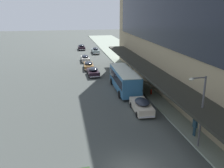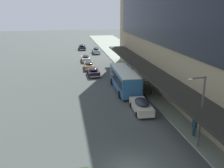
{
  "view_description": "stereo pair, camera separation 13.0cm",
  "coord_description": "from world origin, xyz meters",
  "px_view_note": "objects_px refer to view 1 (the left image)",
  "views": [
    {
      "loc": [
        -4.56,
        -15.02,
        11.52
      ],
      "look_at": [
        1.45,
        15.5,
        1.91
      ],
      "focal_mm": 40.0,
      "sensor_mm": 36.0,
      "label": 1
    },
    {
      "loc": [
        -4.43,
        -15.04,
        11.52
      ],
      "look_at": [
        1.45,
        15.5,
        1.91
      ],
      "focal_mm": 40.0,
      "sensor_mm": 36.0,
      "label": 2
    }
  ],
  "objects_px": {
    "sedan_far_back": "(82,47)",
    "sedan_lead_mid": "(95,50)",
    "sedan_second_near": "(93,72)",
    "sedan_trailing_near": "(142,105)",
    "street_lamp": "(200,107)",
    "sedan_lead_near": "(89,65)",
    "sedan_trailing_mid": "(85,58)",
    "pedestrian_at_kerb": "(195,126)",
    "transit_bus_kerbside_front": "(124,79)",
    "fire_hydrant": "(151,92)"
  },
  "relations": [
    {
      "from": "sedan_trailing_mid",
      "to": "sedan_lead_near",
      "type": "xyz_separation_m",
      "value": [
        -0.01,
        -7.17,
        -0.0
      ]
    },
    {
      "from": "sedan_second_near",
      "to": "street_lamp",
      "type": "xyz_separation_m",
      "value": [
        5.74,
        -25.03,
        3.04
      ]
    },
    {
      "from": "sedan_second_near",
      "to": "sedan_far_back",
      "type": "distance_m",
      "value": 28.6
    },
    {
      "from": "sedan_trailing_mid",
      "to": "fire_hydrant",
      "type": "height_order",
      "value": "sedan_trailing_mid"
    },
    {
      "from": "sedan_second_near",
      "to": "sedan_trailing_near",
      "type": "bearing_deg",
      "value": -78.24
    },
    {
      "from": "sedan_trailing_mid",
      "to": "street_lamp",
      "type": "distance_m",
      "value": 38.1
    },
    {
      "from": "transit_bus_kerbside_front",
      "to": "sedan_second_near",
      "type": "height_order",
      "value": "transit_bus_kerbside_front"
    },
    {
      "from": "sedan_lead_near",
      "to": "sedan_lead_mid",
      "type": "relative_size",
      "value": 1.01
    },
    {
      "from": "sedan_lead_mid",
      "to": "pedestrian_at_kerb",
      "type": "height_order",
      "value": "pedestrian_at_kerb"
    },
    {
      "from": "sedan_trailing_mid",
      "to": "fire_hydrant",
      "type": "xyz_separation_m",
      "value": [
        6.76,
        -24.07,
        -0.24
      ]
    },
    {
      "from": "sedan_lead_mid",
      "to": "sedan_second_near",
      "type": "bearing_deg",
      "value": -98.55
    },
    {
      "from": "sedan_trailing_mid",
      "to": "fire_hydrant",
      "type": "bearing_deg",
      "value": -74.31
    },
    {
      "from": "sedan_second_near",
      "to": "sedan_far_back",
      "type": "bearing_deg",
      "value": 89.56
    },
    {
      "from": "sedan_trailing_near",
      "to": "fire_hydrant",
      "type": "distance_m",
      "value": 6.02
    },
    {
      "from": "sedan_second_near",
      "to": "street_lamp",
      "type": "relative_size",
      "value": 0.7
    },
    {
      "from": "pedestrian_at_kerb",
      "to": "sedan_second_near",
      "type": "bearing_deg",
      "value": 105.56
    },
    {
      "from": "sedan_second_near",
      "to": "sedan_trailing_near",
      "type": "relative_size",
      "value": 0.9
    },
    {
      "from": "sedan_second_near",
      "to": "fire_hydrant",
      "type": "relative_size",
      "value": 6.23
    },
    {
      "from": "sedan_far_back",
      "to": "sedan_lead_mid",
      "type": "xyz_separation_m",
      "value": [
        3.09,
        -6.6,
        0.04
      ]
    },
    {
      "from": "sedan_trailing_near",
      "to": "sedan_lead_near",
      "type": "height_order",
      "value": "sedan_trailing_near"
    },
    {
      "from": "sedan_second_near",
      "to": "sedan_trailing_mid",
      "type": "height_order",
      "value": "sedan_second_near"
    },
    {
      "from": "sedan_far_back",
      "to": "sedan_trailing_mid",
      "type": "height_order",
      "value": "sedan_far_back"
    },
    {
      "from": "sedan_lead_near",
      "to": "fire_hydrant",
      "type": "height_order",
      "value": "sedan_lead_near"
    },
    {
      "from": "sedan_far_back",
      "to": "fire_hydrant",
      "type": "bearing_deg",
      "value": -81.08
    },
    {
      "from": "sedan_far_back",
      "to": "sedan_lead_near",
      "type": "relative_size",
      "value": 0.9
    },
    {
      "from": "sedan_second_near",
      "to": "fire_hydrant",
      "type": "bearing_deg",
      "value": -60.62
    },
    {
      "from": "sedan_far_back",
      "to": "street_lamp",
      "type": "bearing_deg",
      "value": -84.12
    },
    {
      "from": "transit_bus_kerbside_front",
      "to": "sedan_trailing_mid",
      "type": "xyz_separation_m",
      "value": [
        -3.63,
        21.41,
        -1.04
      ]
    },
    {
      "from": "sedan_lead_mid",
      "to": "street_lamp",
      "type": "distance_m",
      "value": 47.19
    },
    {
      "from": "fire_hydrant",
      "to": "sedan_lead_near",
      "type": "bearing_deg",
      "value": 111.84
    },
    {
      "from": "street_lamp",
      "to": "sedan_lead_mid",
      "type": "bearing_deg",
      "value": 92.96
    },
    {
      "from": "transit_bus_kerbside_front",
      "to": "pedestrian_at_kerb",
      "type": "height_order",
      "value": "transit_bus_kerbside_front"
    },
    {
      "from": "sedan_trailing_near",
      "to": "fire_hydrant",
      "type": "relative_size",
      "value": 6.89
    },
    {
      "from": "sedan_far_back",
      "to": "sedan_lead_near",
      "type": "bearing_deg",
      "value": -91.14
    },
    {
      "from": "sedan_second_near",
      "to": "street_lamp",
      "type": "bearing_deg",
      "value": -77.08
    },
    {
      "from": "sedan_far_back",
      "to": "sedan_lead_mid",
      "type": "bearing_deg",
      "value": -64.94
    },
    {
      "from": "sedan_far_back",
      "to": "sedan_lead_mid",
      "type": "height_order",
      "value": "sedan_lead_mid"
    },
    {
      "from": "street_lamp",
      "to": "sedan_lead_near",
      "type": "bearing_deg",
      "value": 101.16
    },
    {
      "from": "transit_bus_kerbside_front",
      "to": "sedan_far_back",
      "type": "bearing_deg",
      "value": 94.84
    },
    {
      "from": "fire_hydrant",
      "to": "street_lamp",
      "type": "bearing_deg",
      "value": -93.34
    },
    {
      "from": "transit_bus_kerbside_front",
      "to": "sedan_trailing_mid",
      "type": "distance_m",
      "value": 21.74
    },
    {
      "from": "sedan_far_back",
      "to": "pedestrian_at_kerb",
      "type": "distance_m",
      "value": 52.29
    },
    {
      "from": "sedan_second_near",
      "to": "sedan_trailing_mid",
      "type": "xyz_separation_m",
      "value": [
        -0.23,
        12.47,
        -0.02
      ]
    },
    {
      "from": "sedan_far_back",
      "to": "sedan_trailing_near",
      "type": "bearing_deg",
      "value": -85.87
    },
    {
      "from": "sedan_trailing_near",
      "to": "sedan_lead_mid",
      "type": "xyz_separation_m",
      "value": [
        -0.19,
        38.78,
        -0.01
      ]
    },
    {
      "from": "sedan_second_near",
      "to": "pedestrian_at_kerb",
      "type": "relative_size",
      "value": 2.35
    },
    {
      "from": "sedan_lead_near",
      "to": "sedan_far_back",
      "type": "bearing_deg",
      "value": 88.86
    },
    {
      "from": "sedan_lead_near",
      "to": "sedan_lead_mid",
      "type": "bearing_deg",
      "value": 78.0
    },
    {
      "from": "sedan_far_back",
      "to": "pedestrian_at_kerb",
      "type": "relative_size",
      "value": 2.36
    },
    {
      "from": "transit_bus_kerbside_front",
      "to": "sedan_lead_mid",
      "type": "distance_m",
      "value": 30.95
    }
  ]
}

